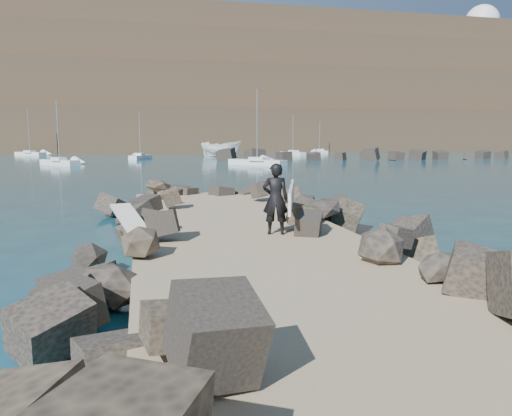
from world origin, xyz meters
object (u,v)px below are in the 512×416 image
(radome, at_px, (482,28))
(sailboat_c, at_px, (257,162))
(boat_imported, at_px, (221,149))
(surfer_with_board, at_px, (278,199))
(surfboard_resting, at_px, (129,223))

(radome, bearing_deg, sailboat_c, -135.42)
(boat_imported, relative_size, surfer_with_board, 3.03)
(surfer_with_board, distance_m, sailboat_c, 46.14)
(sailboat_c, bearing_deg, surfer_with_board, -102.46)
(surfboard_resting, relative_size, radome, 0.11)
(surfer_with_board, height_order, radome, radome)
(surfboard_resting, height_order, surfer_with_board, surfer_with_board)
(boat_imported, relative_size, radome, 0.37)
(surfer_with_board, bearing_deg, radome, 52.02)
(boat_imported, height_order, surfer_with_board, boat_imported)
(sailboat_c, bearing_deg, boat_imported, 89.99)
(surfboard_resting, distance_m, surfer_with_board, 3.99)
(radome, bearing_deg, surfer_with_board, -127.98)
(radome, bearing_deg, boat_imported, -143.71)
(boat_imported, bearing_deg, surfboard_resting, -169.69)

